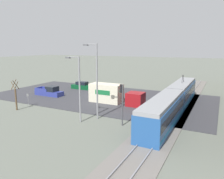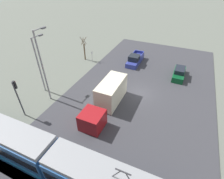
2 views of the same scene
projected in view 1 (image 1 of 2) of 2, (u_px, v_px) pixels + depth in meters
ground_plane at (100, 97)px, 40.16m from camera, size 320.00×320.00×0.00m
road_surface at (100, 96)px, 40.16m from camera, size 19.84×39.64×0.08m
rail_bed at (178, 106)px, 33.86m from camera, size 56.63×4.40×0.22m
light_rail_tram at (174, 101)px, 30.34m from camera, size 25.10×2.72×4.40m
box_truck at (113, 94)px, 35.24m from camera, size 2.47×9.05×3.01m
pickup_truck at (50, 92)px, 40.77m from camera, size 1.92×5.51×1.77m
sedan_car_0 at (82, 86)px, 47.04m from camera, size 1.71×4.63×1.59m
traffic_light_pole at (122, 99)px, 24.89m from camera, size 0.28×0.47×4.87m
street_tree at (16, 96)px, 31.33m from camera, size 1.06×0.88×4.45m
street_lamp_near_crossing at (78, 85)px, 25.89m from camera, size 0.36×1.95×7.94m
street_lamp_mid_block at (96, 77)px, 26.92m from camera, size 0.36×1.95×9.43m
no_parking_sign at (28, 99)px, 32.87m from camera, size 0.32×0.08×2.09m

